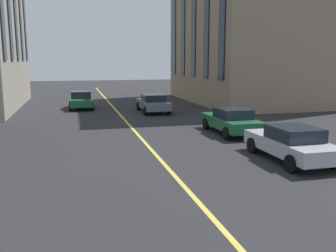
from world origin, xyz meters
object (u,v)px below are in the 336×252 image
object	(u,v)px
car_green_trailing	(81,100)
car_grey_parked_a	(153,103)
car_green_mid	(231,120)
car_silver_far	(291,143)

from	to	relation	value
car_green_trailing	car_grey_parked_a	xyz separation A→B (m)	(-3.56, -5.21, 0.00)
car_grey_parked_a	car_green_mid	bearing A→B (deg)	-165.63
car_grey_parked_a	car_silver_far	bearing A→B (deg)	-171.01
car_green_mid	car_grey_parked_a	size ratio (longest dim) A/B	1.00
car_green_mid	car_silver_far	bearing A→B (deg)	180.00
car_green_trailing	car_silver_far	world-z (taller)	car_green_trailing
car_silver_far	car_grey_parked_a	distance (m)	14.79
car_green_mid	car_green_trailing	world-z (taller)	car_green_trailing
car_green_trailing	car_silver_far	xyz separation A→B (m)	(-18.17, -7.52, 0.00)
car_green_mid	car_green_trailing	xyz separation A→B (m)	(12.58, 7.52, -0.00)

